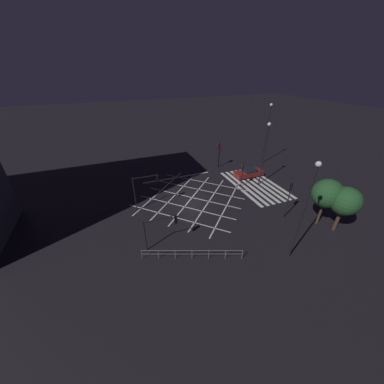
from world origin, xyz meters
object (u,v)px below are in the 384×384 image
at_px(traffic_light_se_main, 220,151).
at_px(traffic_light_nw_cross, 163,225).
at_px(traffic_light_sw_main, 289,193).
at_px(waiting_car, 249,173).
at_px(street_lamp_east, 268,126).
at_px(street_lamp_far, 306,202).
at_px(street_tree_far, 345,201).
at_px(traffic_light_median_south, 242,171).
at_px(traffic_light_se_cross, 218,150).
at_px(traffic_light_median_north, 147,184).
at_px(street_lamp_west, 266,145).
at_px(street_tree_near, 327,194).

distance_m(traffic_light_se_main, traffic_light_nw_cross, 20.05).
xyz_separation_m(traffic_light_sw_main, waiting_car, (10.47, -2.38, -2.56)).
xyz_separation_m(street_lamp_east, street_lamp_far, (-19.00, 11.25, -0.63)).
bearing_deg(street_tree_far, waiting_car, 4.37).
bearing_deg(traffic_light_sw_main, traffic_light_se_main, 1.29).
relative_size(traffic_light_se_main, traffic_light_median_south, 1.11).
relative_size(traffic_light_se_cross, traffic_light_median_north, 1.00).
xyz_separation_m(traffic_light_se_main, street_lamp_west, (-7.70, -2.64, 3.13)).
bearing_deg(traffic_light_se_main, traffic_light_median_south, -2.68).
distance_m(street_tree_near, waiting_car, 13.13).
bearing_deg(waiting_car, traffic_light_nw_cross, 31.17).
bearing_deg(traffic_light_se_cross, street_tree_far, 101.90).
bearing_deg(traffic_light_se_cross, street_tree_near, 100.41).
relative_size(street_lamp_west, waiting_car, 1.97).
relative_size(traffic_light_se_main, street_lamp_far, 0.43).
relative_size(traffic_light_median_north, street_tree_near, 0.82).
bearing_deg(street_lamp_east, street_tree_far, 167.05).
distance_m(traffic_light_nw_cross, street_tree_far, 17.95).
bearing_deg(street_lamp_east, traffic_light_median_south, 126.39).
height_order(traffic_light_se_cross, waiting_car, traffic_light_se_cross).
xyz_separation_m(traffic_light_se_main, street_lamp_far, (-20.31, 3.35, 3.09)).
bearing_deg(street_tree_near, traffic_light_median_north, 59.59).
relative_size(traffic_light_se_cross, street_lamp_west, 0.49).
relative_size(street_lamp_west, street_tree_near, 1.68).
bearing_deg(street_lamp_far, traffic_light_median_north, 39.62).
xyz_separation_m(traffic_light_se_cross, street_lamp_west, (-7.72, -2.86, 2.86)).
bearing_deg(waiting_car, traffic_light_sw_main, 77.18).
distance_m(traffic_light_sw_main, street_tree_far, 5.11).
bearing_deg(traffic_light_median_south, street_lamp_east, -143.61).
bearing_deg(traffic_light_median_north, street_tree_near, -30.41).
bearing_deg(traffic_light_nw_cross, traffic_light_se_cross, 47.92).
relative_size(traffic_light_median_north, waiting_car, 0.97).
bearing_deg(traffic_light_median_north, traffic_light_sw_main, -28.26).
height_order(traffic_light_nw_cross, traffic_light_median_south, traffic_light_median_south).
xyz_separation_m(traffic_light_median_north, street_tree_near, (-9.80, -16.69, 0.55)).
height_order(traffic_light_nw_cross, street_lamp_east, street_lamp_east).
height_order(traffic_light_se_cross, traffic_light_nw_cross, traffic_light_se_cross).
relative_size(traffic_light_sw_main, traffic_light_se_cross, 1.03).
bearing_deg(traffic_light_sw_main, traffic_light_median_north, 61.74).
relative_size(street_tree_near, waiting_car, 1.18).
distance_m(traffic_light_sw_main, street_lamp_east, 16.32).
relative_size(street_lamp_east, street_tree_near, 1.90).
distance_m(traffic_light_se_cross, street_lamp_west, 8.72).
height_order(street_lamp_far, street_tree_near, street_lamp_far).
height_order(traffic_light_se_main, street_lamp_far, street_lamp_far).
distance_m(traffic_light_sw_main, traffic_light_nw_cross, 13.94).
relative_size(traffic_light_sw_main, traffic_light_nw_cross, 1.32).
height_order(traffic_light_sw_main, traffic_light_median_north, traffic_light_sw_main).
relative_size(traffic_light_se_main, waiting_car, 0.88).
bearing_deg(street_lamp_east, traffic_light_sw_main, 151.74).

